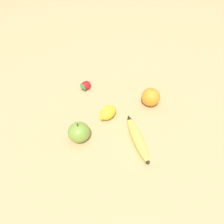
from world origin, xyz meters
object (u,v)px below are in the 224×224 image
(apple, at_px, (79,132))
(banana, at_px, (137,138))
(lemon, at_px, (108,113))
(strawberry, at_px, (85,86))
(orange, at_px, (151,97))

(apple, bearing_deg, banana, 18.88)
(lemon, bearing_deg, strawberry, 144.47)
(apple, distance_m, lemon, 0.15)
(orange, bearing_deg, strawberry, -175.86)
(orange, height_order, lemon, orange)
(orange, distance_m, lemon, 0.20)
(orange, relative_size, apple, 0.92)
(orange, height_order, apple, apple)
(orange, xyz_separation_m, lemon, (-0.14, -0.14, -0.01))
(apple, bearing_deg, lemon, 67.48)
(apple, height_order, lemon, apple)
(banana, bearing_deg, lemon, 26.69)
(banana, distance_m, orange, 0.21)
(apple, relative_size, lemon, 0.96)
(lemon, bearing_deg, banana, -25.04)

